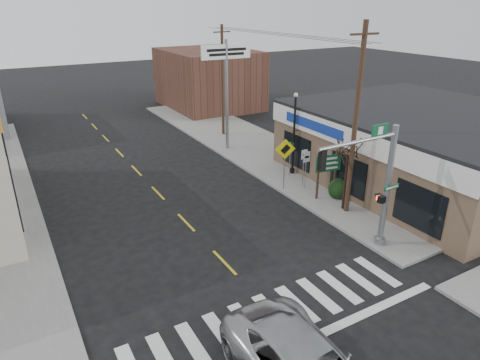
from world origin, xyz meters
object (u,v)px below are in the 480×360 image
dance_center_sign (226,69)px  utility_pole_near (356,121)px  fire_hydrant (334,186)px  guide_sign (328,167)px  traffic_signal_pole (378,177)px  lamp_post (295,128)px  bare_tree (350,145)px  utility_pole_far (223,80)px

dance_center_sign → utility_pole_near: size_ratio=0.83×
fire_hydrant → utility_pole_near: 4.78m
guide_sign → fire_hydrant: bearing=19.5°
traffic_signal_pole → fire_hydrant: (2.50, 5.10, -2.88)m
dance_center_sign → fire_hydrant: bearing=-79.0°
dance_center_sign → lamp_post: bearing=-75.8°
fire_hydrant → lamp_post: bearing=92.2°
traffic_signal_pole → utility_pole_near: 3.78m
traffic_signal_pole → lamp_post: size_ratio=1.11×
fire_hydrant → dance_center_sign: size_ratio=0.10×
utility_pole_near → bare_tree: bearing=80.6°
lamp_post → utility_pole_far: utility_pole_far is taller
traffic_signal_pole → lamp_post: 9.04m
traffic_signal_pole → fire_hydrant: size_ratio=7.18×
guide_sign → lamp_post: size_ratio=0.52×
traffic_signal_pole → guide_sign: (1.82, 4.99, -1.61)m
bare_tree → fire_hydrant: bearing=63.5°
guide_sign → utility_pole_near: size_ratio=0.28×
lamp_post → traffic_signal_pole: bearing=-109.5°
bare_tree → lamp_post: bearing=82.4°
fire_hydrant → bare_tree: size_ratio=0.18×
lamp_post → bare_tree: lamp_post is taller
traffic_signal_pole → bare_tree: (1.66, 3.41, 0.12)m
lamp_post → bare_tree: 5.38m
traffic_signal_pole → dance_center_sign: 15.27m
guide_sign → bare_tree: size_ratio=0.60×
dance_center_sign → bare_tree: dance_center_sign is taller
lamp_post → dance_center_sign: dance_center_sign is taller
traffic_signal_pole → utility_pole_far: (2.54, 18.31, 0.97)m
traffic_signal_pole → utility_pole_far: utility_pole_far is taller
fire_hydrant → bare_tree: (-0.84, -1.69, 3.00)m
utility_pole_far → fire_hydrant: bearing=-96.1°
guide_sign → dance_center_sign: size_ratio=0.34×
fire_hydrant → utility_pole_far: utility_pole_far is taller
traffic_signal_pole → utility_pole_near: size_ratio=0.60×
guide_sign → utility_pole_far: bearing=97.5°
dance_center_sign → guide_sign: bearing=-82.9°
dance_center_sign → utility_pole_far: (1.40, 3.26, -1.35)m
traffic_signal_pole → lamp_post: bearing=73.7°
guide_sign → lamp_post: bearing=92.4°
utility_pole_near → utility_pole_far: (0.94, 15.18, -0.42)m
utility_pole_far → utility_pole_near: bearing=-99.5°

